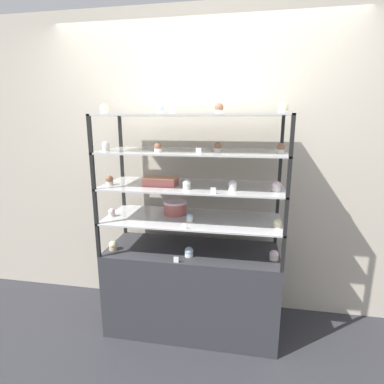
{
  "coord_description": "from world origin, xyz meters",
  "views": [
    {
      "loc": [
        0.39,
        -2.18,
        1.68
      ],
      "look_at": [
        0.0,
        0.0,
        1.16
      ],
      "focal_mm": 28.0,
      "sensor_mm": 36.0,
      "label": 1
    }
  ],
  "objects": [
    {
      "name": "cupcake_2",
      "position": [
        0.63,
        -0.08,
        0.73
      ],
      "size": [
        0.07,
        0.07,
        0.07
      ],
      "color": "beige",
      "rests_on": "display_base"
    },
    {
      "name": "cupcake_6",
      "position": [
        -0.62,
        -0.1,
        1.25
      ],
      "size": [
        0.06,
        0.06,
        0.07
      ],
      "color": "beige",
      "rests_on": "display_riser_middle"
    },
    {
      "name": "cupcake_7",
      "position": [
        -0.01,
        -0.14,
        1.25
      ],
      "size": [
        0.06,
        0.06,
        0.07
      ],
      "color": "beige",
      "rests_on": "display_riser_middle"
    },
    {
      "name": "cupcake_15",
      "position": [
        -0.21,
        -0.09,
        1.77
      ],
      "size": [
        0.06,
        0.06,
        0.07
      ],
      "color": "white",
      "rests_on": "display_riser_top"
    },
    {
      "name": "cupcake_4",
      "position": [
        -0.0,
        -0.09,
        0.98
      ],
      "size": [
        0.05,
        0.05,
        0.06
      ],
      "color": "beige",
      "rests_on": "display_riser_lower"
    },
    {
      "name": "display_riser_middle",
      "position": [
        0.0,
        0.0,
        1.2
      ],
      "size": [
        1.35,
        0.54,
        0.26
      ],
      "color": "black",
      "rests_on": "display_riser_lower"
    },
    {
      "name": "price_tag_0",
      "position": [
        -0.07,
        -0.25,
        0.72
      ],
      "size": [
        0.04,
        0.0,
        0.04
      ],
      "color": "white",
      "rests_on": "display_base"
    },
    {
      "name": "cupcake_8",
      "position": [
        0.31,
        -0.12,
        1.25
      ],
      "size": [
        0.06,
        0.06,
        0.07
      ],
      "color": "white",
      "rests_on": "display_riser_middle"
    },
    {
      "name": "display_riser_upper",
      "position": [
        0.0,
        0.0,
        1.46
      ],
      "size": [
        1.35,
        0.54,
        0.26
      ],
      "color": "black",
      "rests_on": "display_riser_middle"
    },
    {
      "name": "cupcake_0",
      "position": [
        -0.61,
        -0.12,
        0.73
      ],
      "size": [
        0.07,
        0.07,
        0.07
      ],
      "color": "#CCB28C",
      "rests_on": "display_base"
    },
    {
      "name": "ground_plane",
      "position": [
        0.0,
        0.0,
        0.0
      ],
      "size": [
        20.0,
        20.0,
        0.0
      ],
      "primitive_type": "plane",
      "color": "#2D2D33"
    },
    {
      "name": "price_tag_4",
      "position": [
        -0.09,
        -0.25,
        1.76
      ],
      "size": [
        0.04,
        0.0,
        0.04
      ],
      "color": "white",
      "rests_on": "display_riser_top"
    },
    {
      "name": "cupcake_9",
      "position": [
        0.61,
        -0.1,
        1.25
      ],
      "size": [
        0.06,
        0.06,
        0.07
      ],
      "color": "white",
      "rests_on": "display_riser_middle"
    },
    {
      "name": "cupcake_17",
      "position": [
        0.62,
        -0.1,
        1.77
      ],
      "size": [
        0.06,
        0.06,
        0.07
      ],
      "color": "beige",
      "rests_on": "display_riser_top"
    },
    {
      "name": "back_wall",
      "position": [
        0.0,
        0.41,
        1.3
      ],
      "size": [
        8.0,
        0.05,
        2.6
      ],
      "color": "beige",
      "rests_on": "ground_plane"
    },
    {
      "name": "sheet_cake_frosted",
      "position": [
        -0.23,
        -0.04,
        1.25
      ],
      "size": [
        0.24,
        0.16,
        0.07
      ],
      "color": "#C66660",
      "rests_on": "display_riser_middle"
    },
    {
      "name": "cupcake_5",
      "position": [
        0.63,
        -0.11,
        0.98
      ],
      "size": [
        0.05,
        0.05,
        0.06
      ],
      "color": "beige",
      "rests_on": "display_riser_lower"
    },
    {
      "name": "cupcake_3",
      "position": [
        -0.63,
        -0.07,
        0.98
      ],
      "size": [
        0.05,
        0.05,
        0.06
      ],
      "color": "beige",
      "rests_on": "display_riser_lower"
    },
    {
      "name": "price_tag_1",
      "position": [
        -0.01,
        -0.25,
        0.98
      ],
      "size": [
        0.04,
        0.0,
        0.04
      ],
      "color": "white",
      "rests_on": "display_riser_lower"
    },
    {
      "name": "cupcake_13",
      "position": [
        0.62,
        -0.07,
        1.51
      ],
      "size": [
        0.06,
        0.06,
        0.07
      ],
      "color": "white",
      "rests_on": "display_riser_upper"
    },
    {
      "name": "cupcake_10",
      "position": [
        -0.63,
        -0.1,
        1.51
      ],
      "size": [
        0.06,
        0.06,
        0.07
      ],
      "color": "beige",
      "rests_on": "display_riser_upper"
    },
    {
      "name": "layer_cake_centerpiece",
      "position": [
        -0.15,
        0.08,
        1.01
      ],
      "size": [
        0.19,
        0.19,
        0.11
      ],
      "color": "#C66660",
      "rests_on": "display_riser_lower"
    },
    {
      "name": "price_tag_3",
      "position": [
        0.09,
        -0.25,
        1.5
      ],
      "size": [
        0.04,
        0.0,
        0.04
      ],
      "color": "white",
      "rests_on": "display_riser_upper"
    },
    {
      "name": "cupcake_11",
      "position": [
        -0.21,
        -0.15,
        1.51
      ],
      "size": [
        0.06,
        0.06,
        0.07
      ],
      "color": "white",
      "rests_on": "display_riser_upper"
    },
    {
      "name": "cupcake_12",
      "position": [
        0.2,
        -0.06,
        1.51
      ],
      "size": [
        0.06,
        0.06,
        0.07
      ],
      "color": "white",
      "rests_on": "display_riser_upper"
    },
    {
      "name": "cupcake_16",
      "position": [
        0.2,
        -0.07,
        1.77
      ],
      "size": [
        0.06,
        0.06,
        0.07
      ],
      "color": "beige",
      "rests_on": "display_riser_top"
    },
    {
      "name": "cupcake_14",
      "position": [
        -0.62,
        -0.11,
        1.77
      ],
      "size": [
        0.06,
        0.06,
        0.07
      ],
      "color": "white",
      "rests_on": "display_riser_top"
    },
    {
      "name": "display_riser_lower",
      "position": [
        0.0,
        0.0,
        0.94
      ],
      "size": [
        1.35,
        0.54,
        0.26
      ],
      "color": "black",
      "rests_on": "display_base"
    },
    {
      "name": "cupcake_1",
      "position": [
        -0.0,
        -0.13,
        0.73
      ],
      "size": [
        0.07,
        0.07,
        0.07
      ],
      "color": "white",
      "rests_on": "display_base"
    },
    {
      "name": "display_riser_top",
      "position": [
        0.0,
        0.0,
        1.72
      ],
      "size": [
        1.35,
        0.54,
        0.26
      ],
      "color": "black",
      "rests_on": "display_riser_upper"
    },
    {
      "name": "display_base",
      "position": [
        0.0,
        0.0,
        0.35
      ],
      "size": [
        1.35,
        0.54,
        0.69
      ],
      "color": "#333338",
      "rests_on": "ground_plane"
    },
    {
      "name": "price_tag_2",
      "position": [
        0.19,
        -0.25,
        1.24
      ],
      "size": [
        0.04,
        0.0,
        0.04
      ],
      "color": "white",
      "rests_on": "display_riser_middle"
    }
  ]
}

